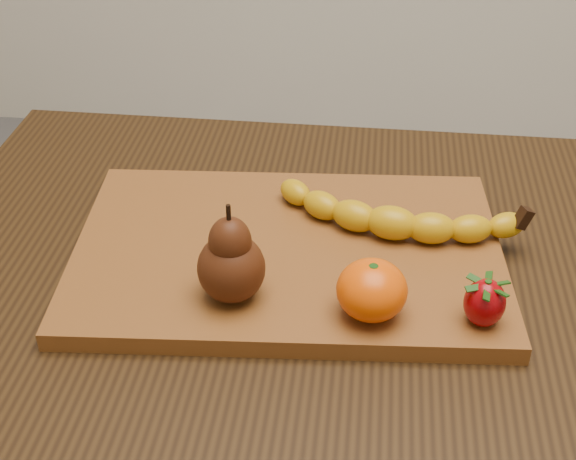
% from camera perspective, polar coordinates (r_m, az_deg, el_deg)
% --- Properties ---
extents(table, '(1.00, 0.70, 0.76)m').
position_cam_1_polar(table, '(0.89, 5.57, -8.86)').
color(table, black).
rests_on(table, ground).
extents(cutting_board, '(0.47, 0.33, 0.02)m').
position_cam_1_polar(cutting_board, '(0.85, -0.00, -1.65)').
color(cutting_board, brown).
rests_on(cutting_board, table).
extents(banana, '(0.24, 0.10, 0.04)m').
position_cam_1_polar(banana, '(0.86, 7.40, 0.51)').
color(banana, '#CE9D09').
rests_on(banana, cutting_board).
extents(pear, '(0.07, 0.07, 0.10)m').
position_cam_1_polar(pear, '(0.75, -4.11, -1.61)').
color(pear, '#431C0A').
rests_on(pear, cutting_board).
extents(mandarin, '(0.08, 0.08, 0.06)m').
position_cam_1_polar(mandarin, '(0.75, 5.98, -4.27)').
color(mandarin, '#F25002').
rests_on(mandarin, cutting_board).
extents(strawberry, '(0.05, 0.05, 0.05)m').
position_cam_1_polar(strawberry, '(0.76, 13.82, -4.94)').
color(strawberry, '#960409').
rests_on(strawberry, cutting_board).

